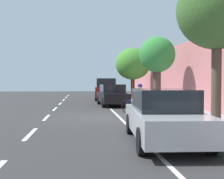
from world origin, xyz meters
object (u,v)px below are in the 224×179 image
object	(u,v)px
cyclist_with_backpack	(141,96)
street_tree_mid_block	(217,10)
street_tree_corner	(133,64)
parked_suv_red_mid	(106,89)
street_tree_far_end	(157,56)
parked_sedan_silver_nearest	(163,116)
bicycle_at_curb	(135,107)
parked_sedan_black_second	(112,95)

from	to	relation	value
cyclist_with_backpack	street_tree_mid_block	world-z (taller)	street_tree_mid_block
cyclist_with_backpack	street_tree_corner	distance (m)	11.38
parked_suv_red_mid	street_tree_far_end	xyz separation A→B (m)	(2.40, -8.98, 2.26)
parked_suv_red_mid	cyclist_with_backpack	world-z (taller)	parked_suv_red_mid
parked_sedan_silver_nearest	street_tree_mid_block	distance (m)	4.37
parked_suv_red_mid	street_tree_mid_block	distance (m)	17.16
street_tree_far_end	parked_suv_red_mid	bearing A→B (deg)	104.96
parked_sedan_silver_nearest	parked_suv_red_mid	distance (m)	18.18
parked_sedan_silver_nearest	street_tree_corner	world-z (taller)	street_tree_corner
street_tree_corner	street_tree_far_end	bearing A→B (deg)	-90.00
cyclist_with_backpack	street_tree_corner	xyz separation A→B (m)	(1.59, 11.03, 2.31)
parked_suv_red_mid	street_tree_far_end	distance (m)	9.56
parked_sedan_silver_nearest	street_tree_far_end	distance (m)	9.82
street_tree_corner	cyclist_with_backpack	bearing A→B (deg)	-98.21
street_tree_far_end	parked_sedan_silver_nearest	bearing A→B (deg)	-104.02
parked_sedan_silver_nearest	street_tree_corner	distance (m)	17.89
street_tree_mid_block	street_tree_corner	world-z (taller)	street_tree_mid_block
parked_sedan_silver_nearest	parked_suv_red_mid	size ratio (longest dim) A/B	0.94
street_tree_corner	parked_sedan_silver_nearest	bearing A→B (deg)	-97.46
street_tree_corner	bicycle_at_curb	bearing A→B (deg)	-99.74
parked_sedan_black_second	street_tree_far_end	size ratio (longest dim) A/B	1.04
parked_suv_red_mid	street_tree_corner	distance (m)	3.36
cyclist_with_backpack	parked_sedan_silver_nearest	bearing A→B (deg)	-96.19
parked_suv_red_mid	bicycle_at_curb	bearing A→B (deg)	-87.00
parked_sedan_black_second	parked_sedan_silver_nearest	bearing A→B (deg)	-89.22
street_tree_far_end	cyclist_with_backpack	bearing A→B (deg)	-120.73
bicycle_at_curb	parked_suv_red_mid	bearing A→B (deg)	93.00
bicycle_at_curb	street_tree_corner	xyz separation A→B (m)	(1.81, 10.57, 2.92)
cyclist_with_backpack	street_tree_far_end	bearing A→B (deg)	59.27
parked_sedan_black_second	bicycle_at_curb	size ratio (longest dim) A/B	3.47
parked_sedan_black_second	street_tree_mid_block	bearing A→B (deg)	-76.92
street_tree_mid_block	street_tree_far_end	bearing A→B (deg)	90.00
street_tree_far_end	bicycle_at_curb	bearing A→B (deg)	-129.36
parked_sedan_silver_nearest	parked_sedan_black_second	distance (m)	12.09
cyclist_with_backpack	parked_suv_red_mid	bearing A→B (deg)	93.97
parked_suv_red_mid	parked_sedan_silver_nearest	bearing A→B (deg)	-89.68
bicycle_at_curb	street_tree_mid_block	world-z (taller)	street_tree_mid_block
cyclist_with_backpack	street_tree_mid_block	bearing A→B (deg)	-72.50
street_tree_mid_block	parked_suv_red_mid	bearing A→B (deg)	98.17
street_tree_corner	parked_sedan_black_second	bearing A→B (deg)	-114.23
bicycle_at_curb	street_tree_corner	world-z (taller)	street_tree_corner
street_tree_mid_block	cyclist_with_backpack	bearing A→B (deg)	107.50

